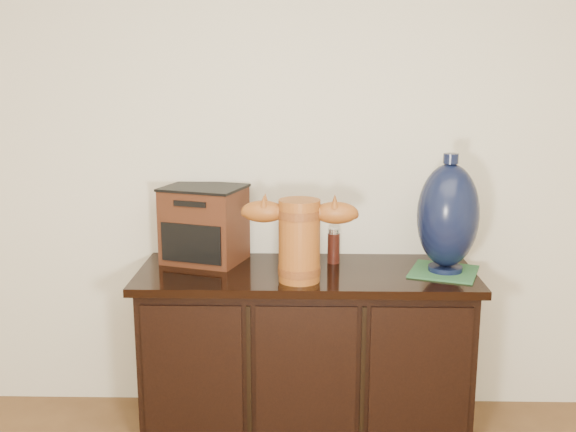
{
  "coord_description": "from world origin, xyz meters",
  "views": [
    {
      "loc": [
        -0.02,
        -0.58,
        1.62
      ],
      "look_at": [
        -0.08,
        2.18,
        1.01
      ],
      "focal_mm": 42.0,
      "sensor_mm": 36.0,
      "label": 1
    }
  ],
  "objects_px": {
    "sideboard": "(306,349)",
    "spray_can": "(334,246)",
    "tv_radio": "(204,224)",
    "terracotta_vessel": "(299,236)",
    "lamp_base": "(448,216)"
  },
  "relations": [
    {
      "from": "sideboard",
      "to": "spray_can",
      "type": "bearing_deg",
      "value": 44.43
    },
    {
      "from": "sideboard",
      "to": "tv_radio",
      "type": "bearing_deg",
      "value": 162.91
    },
    {
      "from": "terracotta_vessel",
      "to": "tv_radio",
      "type": "xyz_separation_m",
      "value": [
        -0.43,
        0.29,
        -0.02
      ]
    },
    {
      "from": "sideboard",
      "to": "tv_radio",
      "type": "relative_size",
      "value": 3.55
    },
    {
      "from": "tv_radio",
      "to": "spray_can",
      "type": "height_order",
      "value": "tv_radio"
    },
    {
      "from": "sideboard",
      "to": "spray_can",
      "type": "distance_m",
      "value": 0.48
    },
    {
      "from": "sideboard",
      "to": "terracotta_vessel",
      "type": "height_order",
      "value": "terracotta_vessel"
    },
    {
      "from": "lamp_base",
      "to": "spray_can",
      "type": "xyz_separation_m",
      "value": [
        -0.48,
        0.14,
        -0.17
      ]
    },
    {
      "from": "sideboard",
      "to": "terracotta_vessel",
      "type": "bearing_deg",
      "value": -101.46
    },
    {
      "from": "sideboard",
      "to": "tv_radio",
      "type": "distance_m",
      "value": 0.72
    },
    {
      "from": "tv_radio",
      "to": "lamp_base",
      "type": "relative_size",
      "value": 0.81
    },
    {
      "from": "tv_radio",
      "to": "spray_can",
      "type": "relative_size",
      "value": 2.57
    },
    {
      "from": "terracotta_vessel",
      "to": "tv_radio",
      "type": "distance_m",
      "value": 0.52
    },
    {
      "from": "lamp_base",
      "to": "sideboard",
      "type": "bearing_deg",
      "value": 178.56
    },
    {
      "from": "spray_can",
      "to": "terracotta_vessel",
      "type": "bearing_deg",
      "value": -120.03
    }
  ]
}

